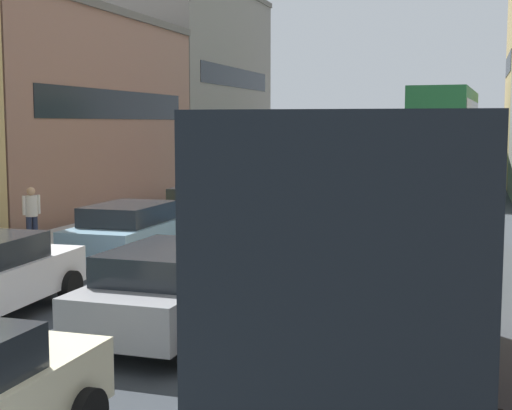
# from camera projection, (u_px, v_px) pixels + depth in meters

# --- Properties ---
(sidewalk_left) EXTENTS (2.60, 64.00, 0.14)m
(sidewalk_left) POSITION_uv_depth(u_px,v_px,m) (142.00, 218.00, 26.71)
(sidewalk_left) COLOR #A5A5A5
(sidewalk_left) RESTS_ON ground
(lane_stripe_left) EXTENTS (0.16, 60.00, 0.01)m
(lane_stripe_left) POSITION_uv_depth(u_px,v_px,m) (275.00, 225.00, 25.30)
(lane_stripe_left) COLOR silver
(lane_stripe_left) RESTS_ON ground
(lane_stripe_right) EXTENTS (0.16, 60.00, 0.01)m
(lane_stripe_right) POSITION_uv_depth(u_px,v_px,m) (375.00, 229.00, 24.34)
(lane_stripe_right) COLOR silver
(lane_stripe_right) RESTS_ON ground
(building_row_left) EXTENTS (7.20, 43.90, 11.33)m
(building_row_left) POSITION_uv_depth(u_px,v_px,m) (46.00, 84.00, 29.96)
(building_row_left) COLOR tan
(building_row_left) RESTS_ON ground
(removalist_box_truck) EXTENTS (2.92, 7.78, 3.58)m
(removalist_box_truck) POSITION_uv_depth(u_px,v_px,m) (375.00, 249.00, 8.91)
(removalist_box_truck) COLOR #B7B29E
(removalist_box_truck) RESTS_ON ground
(sedan_centre_lane_second) EXTENTS (2.15, 4.35, 1.49)m
(sedan_centre_lane_second) POSITION_uv_depth(u_px,v_px,m) (173.00, 287.00, 12.11)
(sedan_centre_lane_second) COLOR gray
(sedan_centre_lane_second) RESTS_ON ground
(hatchback_centre_lane_third) EXTENTS (2.13, 4.33, 1.49)m
(hatchback_centre_lane_third) POSITION_uv_depth(u_px,v_px,m) (252.00, 239.00, 17.22)
(hatchback_centre_lane_third) COLOR beige
(hatchback_centre_lane_third) RESTS_ON ground
(sedan_left_lane_third) EXTENTS (2.09, 4.31, 1.49)m
(sedan_left_lane_third) POSITION_uv_depth(u_px,v_px,m) (132.00, 231.00, 18.44)
(sedan_left_lane_third) COLOR #759EB7
(sedan_left_lane_third) RESTS_ON ground
(coupe_centre_lane_fourth) EXTENTS (2.11, 4.32, 1.49)m
(coupe_centre_lane_fourth) POSITION_uv_depth(u_px,v_px,m) (307.00, 213.00, 22.07)
(coupe_centre_lane_fourth) COLOR #194C8C
(coupe_centre_lane_fourth) RESTS_ON ground
(sedan_left_lane_fourth) EXTENTS (2.17, 4.35, 1.49)m
(sedan_left_lane_fourth) POSITION_uv_depth(u_px,v_px,m) (205.00, 207.00, 23.58)
(sedan_left_lane_fourth) COLOR #B29319
(sedan_left_lane_fourth) RESTS_ON ground
(sedan_centre_lane_fifth) EXTENTS (2.25, 4.39, 1.49)m
(sedan_centre_lane_fifth) POSITION_uv_depth(u_px,v_px,m) (343.00, 195.00, 27.80)
(sedan_centre_lane_fifth) COLOR black
(sedan_centre_lane_fifth) RESTS_ON ground
(sedan_left_lane_fifth) EXTENTS (2.16, 4.35, 1.49)m
(sedan_left_lane_fifth) POSITION_uv_depth(u_px,v_px,m) (253.00, 192.00, 29.01)
(sedan_left_lane_fifth) COLOR #A51E1E
(sedan_left_lane_fifth) RESTS_ON ground
(sedan_right_lane_behind_truck) EXTENTS (2.26, 4.40, 1.49)m
(sedan_right_lane_behind_truck) POSITION_uv_depth(u_px,v_px,m) (412.00, 249.00, 15.79)
(sedan_right_lane_behind_truck) COLOR #19592D
(sedan_right_lane_behind_truck) RESTS_ON ground
(wagon_right_lane_far) EXTENTS (2.17, 4.35, 1.49)m
(wagon_right_lane_far) POSITION_uv_depth(u_px,v_px,m) (423.00, 218.00, 21.01)
(wagon_right_lane_far) COLOR gray
(wagon_right_lane_far) RESTS_ON ground
(bus_mid_queue_primary) EXTENTS (3.16, 10.60, 5.06)m
(bus_mid_queue_primary) POSITION_uv_depth(u_px,v_px,m) (445.00, 136.00, 35.90)
(bus_mid_queue_primary) COLOR #1E6033
(bus_mid_queue_primary) RESTS_ON ground
(pedestrian_mid_sidewalk) EXTENTS (0.34, 0.47, 1.66)m
(pedestrian_mid_sidewalk) POSITION_uv_depth(u_px,v_px,m) (32.00, 212.00, 21.15)
(pedestrian_mid_sidewalk) COLOR #262D47
(pedestrian_mid_sidewalk) RESTS_ON ground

